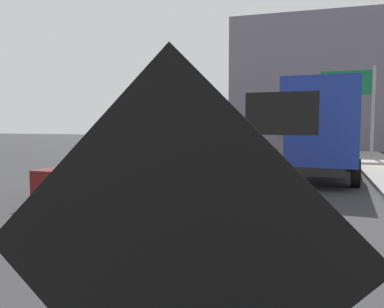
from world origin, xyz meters
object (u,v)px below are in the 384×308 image
(box_truck, at_px, (324,128))
(roadwork_sign, at_px, (171,264))
(arrow_board_trailer, at_px, (280,191))
(traffic_cone_mid_lane, at_px, (235,232))
(pickup_car, at_px, (120,168))
(highway_guide_sign, at_px, (357,96))

(box_truck, bearing_deg, roadwork_sign, -93.10)
(roadwork_sign, distance_m, arrow_board_trailer, 7.63)
(roadwork_sign, xyz_separation_m, arrow_board_trailer, (-0.24, 7.56, -0.99))
(box_truck, xyz_separation_m, traffic_cone_mid_lane, (-1.41, -9.26, -1.52))
(box_truck, bearing_deg, pickup_car, -139.20)
(arrow_board_trailer, xyz_separation_m, pickup_car, (-4.73, 1.37, 0.22))
(roadwork_sign, relative_size, box_truck, 0.32)
(arrow_board_trailer, relative_size, box_truck, 0.37)
(highway_guide_sign, relative_size, traffic_cone_mid_lane, 7.84)
(pickup_car, bearing_deg, box_truck, 40.80)
(roadwork_sign, bearing_deg, pickup_car, 119.08)
(pickup_car, bearing_deg, roadwork_sign, -60.92)
(pickup_car, distance_m, highway_guide_sign, 15.01)
(box_truck, relative_size, pickup_car, 1.41)
(roadwork_sign, relative_size, arrow_board_trailer, 0.86)
(box_truck, relative_size, traffic_cone_mid_lane, 11.39)
(traffic_cone_mid_lane, bearing_deg, pickup_car, 134.85)
(arrow_board_trailer, relative_size, pickup_car, 0.53)
(arrow_board_trailer, bearing_deg, roadwork_sign, -88.21)
(roadwork_sign, height_order, box_truck, box_truck)
(arrow_board_trailer, distance_m, traffic_cone_mid_lane, 2.99)
(arrow_board_trailer, distance_m, highway_guide_sign, 14.65)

